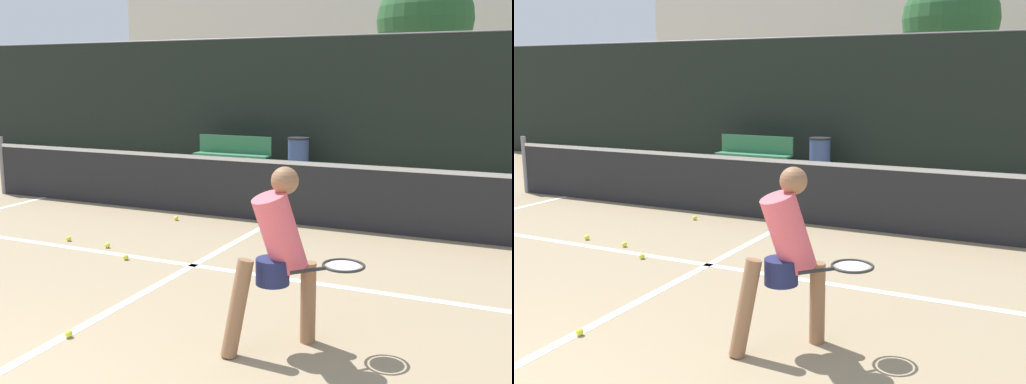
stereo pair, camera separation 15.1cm
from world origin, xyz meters
TOP-DOWN VIEW (x-y plane):
  - court_service_line at (0.00, 4.24)m, footprint 8.25×0.10m
  - court_center_mark at (0.00, 3.91)m, footprint 0.10×5.42m
  - net at (0.00, 6.62)m, footprint 11.09×0.09m
  - fence_back at (0.00, 11.28)m, footprint 24.00×0.06m
  - player_practicing at (1.72, 2.66)m, footprint 1.09×0.83m
  - tennis_ball_scattered_0 at (-1.38, 6.09)m, footprint 0.07×0.07m
  - tennis_ball_scattered_2 at (0.05, 2.11)m, footprint 0.07×0.07m
  - tennis_ball_scattered_4 at (-1.38, 4.43)m, footprint 0.07×0.07m
  - tennis_ball_scattered_9 at (-2.05, 4.48)m, footprint 0.07×0.07m
  - tennis_ball_scattered_10 at (-0.85, 4.10)m, footprint 0.07×0.07m
  - courtside_bench at (-2.63, 10.52)m, footprint 1.80×0.38m
  - trash_bin at (-1.10, 10.67)m, footprint 0.48×0.48m
  - parked_car at (2.51, 15.21)m, footprint 1.68×4.68m
  - tree_mid at (-0.10, 20.28)m, footprint 3.27×3.27m
  - building_far at (0.00, 29.10)m, footprint 36.00×2.40m

SIDE VIEW (x-z plane):
  - court_service_line at x=0.00m, z-range 0.00..0.01m
  - court_center_mark at x=0.00m, z-range 0.00..0.01m
  - tennis_ball_scattered_0 at x=-1.38m, z-range 0.00..0.07m
  - tennis_ball_scattered_2 at x=0.05m, z-range 0.00..0.07m
  - tennis_ball_scattered_4 at x=-1.38m, z-range 0.00..0.07m
  - tennis_ball_scattered_9 at x=-2.05m, z-range 0.00..0.07m
  - tennis_ball_scattered_10 at x=-0.85m, z-range 0.00..0.07m
  - trash_bin at x=-1.10m, z-range 0.00..0.88m
  - courtside_bench at x=-2.63m, z-range 0.05..0.91m
  - net at x=0.00m, z-range -0.02..1.05m
  - parked_car at x=2.51m, z-range -0.11..1.33m
  - player_practicing at x=1.72m, z-range 0.07..1.55m
  - fence_back at x=0.00m, z-range -0.01..3.06m
  - building_far at x=0.00m, z-range 0.00..6.69m
  - tree_mid at x=-0.10m, z-range 1.22..6.98m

